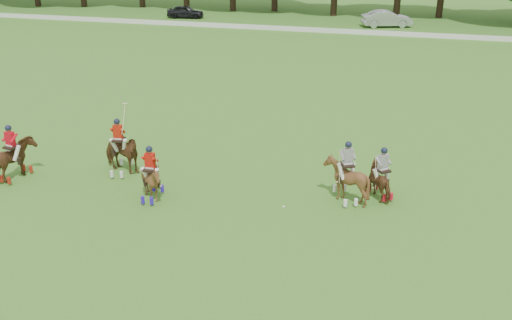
% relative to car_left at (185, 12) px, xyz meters
% --- Properties ---
extents(ground, '(180.00, 180.00, 0.00)m').
position_rel_car_left_xyz_m(ground, '(15.11, -42.50, -0.66)').
color(ground, '#31651C').
rests_on(ground, ground).
extents(boundary_rail, '(120.00, 0.10, 0.44)m').
position_rel_car_left_xyz_m(boundary_rail, '(15.11, -4.50, -0.44)').
color(boundary_rail, white).
rests_on(boundary_rail, ground).
extents(car_left, '(4.02, 2.05, 1.31)m').
position_rel_car_left_xyz_m(car_left, '(0.00, 0.00, 0.00)').
color(car_left, black).
rests_on(car_left, ground).
extents(car_mid, '(5.08, 3.06, 1.58)m').
position_rel_car_left_xyz_m(car_mid, '(20.99, 0.00, 0.13)').
color(car_mid, '#AEAEB3').
rests_on(car_mid, ground).
extents(polo_red_a, '(1.28, 2.10, 2.38)m').
position_rel_car_left_xyz_m(polo_red_a, '(7.67, -39.58, 0.21)').
color(polo_red_a, '#4C2E14').
rests_on(polo_red_a, ground).
extents(polo_red_b, '(1.94, 1.73, 2.98)m').
position_rel_car_left_xyz_m(polo_red_b, '(11.65, -37.93, 0.24)').
color(polo_red_b, '#4C2E14').
rests_on(polo_red_b, ground).
extents(polo_red_c, '(1.25, 1.40, 2.22)m').
position_rel_car_left_xyz_m(polo_red_c, '(13.95, -39.89, 0.13)').
color(polo_red_c, '#4C2E14').
rests_on(polo_red_c, ground).
extents(polo_stripe_a, '(1.56, 1.70, 2.09)m').
position_rel_car_left_xyz_m(polo_stripe_a, '(22.49, -37.49, 0.08)').
color(polo_stripe_a, '#4C2E14').
rests_on(polo_stripe_a, ground).
extents(polo_stripe_b, '(1.95, 2.03, 2.43)m').
position_rel_car_left_xyz_m(polo_stripe_b, '(21.19, -38.10, 0.24)').
color(polo_stripe_b, '#4C2E14').
rests_on(polo_stripe_b, ground).
extents(polo_ball, '(0.09, 0.09, 0.09)m').
position_rel_car_left_xyz_m(polo_ball, '(19.03, -39.31, -0.61)').
color(polo_ball, white).
rests_on(polo_ball, ground).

